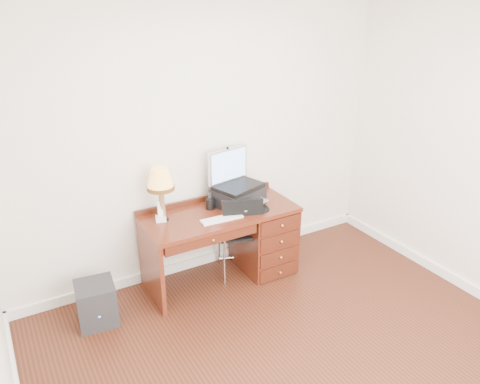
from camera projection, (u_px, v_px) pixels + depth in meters
ground at (304, 364)px, 3.69m from camera, size 4.00×4.00×0.00m
room_shell at (261, 315)px, 4.17m from camera, size 4.00×4.00×4.00m
desk at (248, 234)px, 4.79m from camera, size 1.50×0.67×0.75m
monitor at (228, 168)px, 4.65m from camera, size 0.47×0.19×0.54m
keyboard at (222, 219)px, 4.35m from camera, size 0.41×0.13×0.02m
mouse_pad at (258, 208)px, 4.55m from camera, size 0.22×0.22×0.04m
printer at (238, 194)px, 4.65m from camera, size 0.55×0.48×0.20m
leg_lamp at (160, 182)px, 4.20m from camera, size 0.25×0.25×0.52m
phone at (161, 215)px, 4.31m from camera, size 0.12×0.12×0.20m
pen_cup at (210, 204)px, 4.55m from camera, size 0.09×0.09×0.11m
chair at (243, 227)px, 4.64m from camera, size 0.55×0.55×0.91m
equipment_box at (96, 303)px, 4.09m from camera, size 0.36×0.36×0.38m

